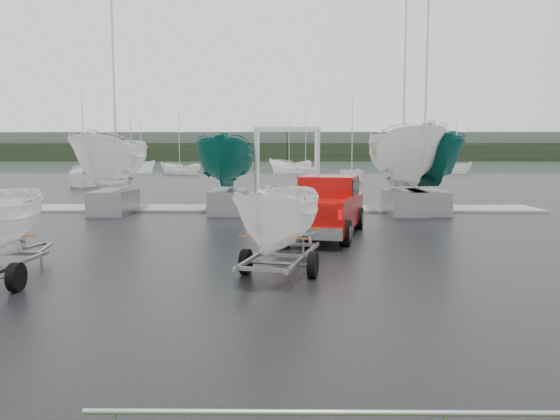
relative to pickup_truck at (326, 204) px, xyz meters
name	(u,v)px	position (x,y,z in m)	size (l,w,h in m)	color
ground_plane	(193,260)	(-3.87, -4.65, -1.05)	(120.00, 120.00, 0.00)	black
lake	(274,166)	(-3.87, 95.35, -1.06)	(300.00, 300.00, 0.00)	slate
dock	(237,208)	(-3.87, 8.35, -1.00)	(30.00, 3.00, 0.12)	gray
treeline	(278,152)	(-3.87, 165.35, 1.95)	(300.00, 8.00, 6.00)	black
far_hill	(279,147)	(-3.87, 173.35, 3.95)	(300.00, 6.00, 10.00)	#4C5651
pickup_truck	(326,204)	(0.00, 0.00, 0.00)	(3.40, 6.36, 2.01)	#920A07
trailer_hitched	(281,164)	(-1.52, -6.35, 1.53)	(1.99, 3.78, 4.74)	gray
boat_hoist	(287,156)	(-1.34, 8.35, 1.62)	(3.30, 2.18, 4.12)	silver
keelboat_0	(112,124)	(-9.43, 6.35, 3.09)	(2.60, 3.20, 10.78)	gray
keelboat_1	(228,129)	(-4.11, 6.55, 2.90)	(2.49, 3.20, 7.72)	gray
keelboat_2	(406,112)	(4.09, 6.35, 3.64)	(2.95, 3.20, 11.13)	gray
keelboat_3	(428,126)	(5.17, 6.65, 3.03)	(2.56, 3.20, 10.74)	gray
moored_boat_0	(85,186)	(-18.73, 27.84, -1.05)	(3.42, 3.46, 11.57)	white
moored_boat_1	(180,174)	(-15.31, 52.58, -1.04)	(3.55, 3.53, 11.36)	white
moored_boat_2	(352,182)	(5.12, 35.09, -1.04)	(2.15, 2.20, 10.67)	white
moored_boat_3	(455,173)	(21.95, 56.45, -1.04)	(3.13, 3.18, 11.35)	white
moored_boat_4	(132,173)	(-23.15, 57.89, -1.05)	(3.23, 3.17, 11.59)	white
moored_boat_5	(289,173)	(-0.92, 59.13, -1.05)	(4.37, 4.37, 12.05)	white
moored_boat_6	(142,170)	(-25.76, 73.16, -1.04)	(2.98, 3.02, 11.15)	white
moored_boat_7	(306,176)	(0.99, 46.89, -1.04)	(2.77, 2.80, 10.84)	white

